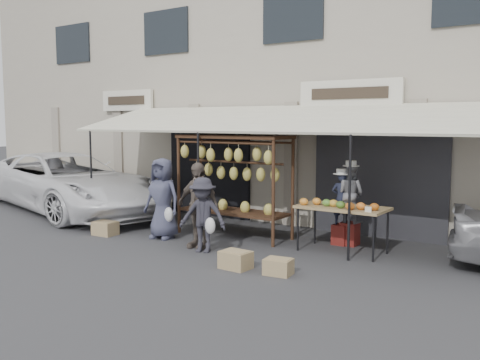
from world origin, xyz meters
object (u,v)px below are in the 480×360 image
object	(u,v)px
customer_mid	(198,205)
customer_right	(203,215)
van	(65,167)
banana_rack	(233,166)
crate_far	(105,228)
customer_left	(163,198)
crate_near_a	(236,260)
crate_near_b	(278,267)
vendor_right	(350,194)
vendor_left	(341,199)
produce_table	(341,208)

from	to	relation	value
customer_mid	customer_right	distance (m)	0.40
van	customer_mid	bearing A→B (deg)	-89.19
banana_rack	van	world-z (taller)	van
crate_far	customer_mid	bearing A→B (deg)	5.56
customer_left	customer_mid	size ratio (longest dim) A/B	1.02
crate_near_a	crate_far	bearing A→B (deg)	171.56
crate_near_a	crate_near_b	world-z (taller)	crate_near_a
crate_far	vendor_right	bearing A→B (deg)	23.97
vendor_right	crate_near_a	bearing A→B (deg)	82.29
banana_rack	vendor_left	xyz separation A→B (m)	(2.29, 0.62, -0.60)
vendor_left	crate_near_a	size ratio (longest dim) A/B	2.13
customer_right	crate_near_a	bearing A→B (deg)	-43.84
vendor_left	crate_near_b	distance (m)	2.74
vendor_left	customer_right	bearing A→B (deg)	27.61
produce_table	vendor_right	size ratio (longest dim) A/B	1.42
customer_left	crate_near_a	bearing A→B (deg)	-27.15
vendor_right	customer_left	distance (m)	3.99
crate_near_a	produce_table	bearing A→B (deg)	63.70
crate_far	van	bearing A→B (deg)	154.24
vendor_right	customer_right	world-z (taller)	vendor_right
crate_near_a	crate_far	world-z (taller)	crate_near_a
vendor_right	customer_right	bearing A→B (deg)	56.17
customer_left	van	distance (m)	5.18
van	crate_near_a	bearing A→B (deg)	-92.34
banana_rack	crate_near_a	xyz separation A→B (m)	(1.55, -2.09, -1.41)
produce_table	customer_mid	distance (m)	2.82
crate_near_a	van	size ratio (longest dim) A/B	0.09
produce_table	customer_left	bearing A→B (deg)	-165.07
banana_rack	crate_far	world-z (taller)	banana_rack
produce_table	customer_mid	xyz separation A→B (m)	(-2.53, -1.24, -0.02)
customer_left	vendor_right	bearing A→B (deg)	19.81
customer_mid	crate_near_b	xyz separation A→B (m)	(2.30, -0.74, -0.73)
customer_left	crate_near_b	size ratio (longest dim) A/B	3.94
produce_table	crate_far	bearing A→B (deg)	-163.48
vendor_right	crate_near_b	bearing A→B (deg)	98.06
vendor_left	vendor_right	size ratio (longest dim) A/B	0.90
produce_table	crate_near_b	xyz separation A→B (m)	(-0.23, -1.98, -0.74)
crate_near_b	vendor_right	bearing A→B (deg)	87.50
vendor_right	crate_far	world-z (taller)	vendor_right
banana_rack	crate_far	xyz separation A→B (m)	(-2.44, -1.50, -1.41)
crate_far	customer_right	bearing A→B (deg)	0.29
vendor_left	van	xyz separation A→B (m)	(-8.44, -0.33, 0.25)
banana_rack	van	size ratio (longest dim) A/B	0.45
banana_rack	vendor_right	world-z (taller)	banana_rack
vendor_left	van	bearing A→B (deg)	-17.43
crate_near_a	crate_far	distance (m)	4.03
produce_table	customer_mid	bearing A→B (deg)	-153.80
vendor_left	customer_left	size ratio (longest dim) A/B	0.62
vendor_left	customer_right	world-z (taller)	vendor_left
produce_table	vendor_left	bearing A→B (deg)	114.24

